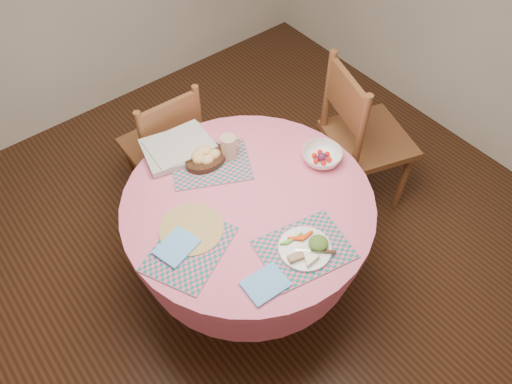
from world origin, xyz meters
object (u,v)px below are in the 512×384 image
dinner_plate (307,247)px  dining_table (248,225)px  chair_back (166,145)px  latte_mug (229,147)px  wicker_trivet (191,229)px  fruit_bowl (322,156)px  bread_bowl (205,157)px  chair_right (361,136)px

dinner_plate → dining_table: bearing=94.8°
chair_back → latte_mug: bearing=102.8°
wicker_trivet → latte_mug: (0.42, 0.27, 0.07)m
fruit_bowl → dinner_plate: bearing=-139.8°
chair_back → latte_mug: size_ratio=7.03×
bread_bowl → chair_back: bearing=88.3°
fruit_bowl → chair_right: bearing=15.1°
chair_right → dinner_plate: bearing=136.6°
bread_bowl → fruit_bowl: 0.60m
dining_table → chair_right: bearing=6.3°
latte_mug → chair_right: bearing=-12.9°
wicker_trivet → fruit_bowl: bearing=-4.0°
fruit_bowl → chair_back: bearing=118.3°
dining_table → dinner_plate: 0.45m
bread_bowl → fruit_bowl: size_ratio=0.93×
dining_table → chair_right: 0.95m
chair_back → dinner_plate: chair_back is taller
wicker_trivet → bread_bowl: size_ratio=1.30×
chair_back → dinner_plate: bearing=93.1°
wicker_trivet → latte_mug: 0.50m
dining_table → chair_back: (0.00, 0.83, -0.07)m
latte_mug → dining_table: bearing=-110.1°
chair_right → latte_mug: 0.90m
dining_table → fruit_bowl: fruit_bowl is taller
dining_table → latte_mug: (0.11, 0.29, 0.27)m
dining_table → wicker_trivet: 0.37m
dining_table → bread_bowl: size_ratio=5.39×
wicker_trivet → bread_bowl: 0.44m
wicker_trivet → latte_mug: bearing=32.5°
chair_right → wicker_trivet: chair_right is taller
latte_mug → fruit_bowl: size_ratio=0.54×
chair_right → dining_table: bearing=114.4°
bread_bowl → dining_table: bearing=-88.3°
wicker_trivet → dinner_plate: bearing=-50.6°
chair_back → dining_table: bearing=91.5°
chair_right → chair_back: (-0.94, 0.72, -0.06)m
chair_right → fruit_bowl: chair_right is taller
wicker_trivet → bread_bowl: (0.30, 0.32, 0.03)m
fruit_bowl → latte_mug: bearing=138.0°
wicker_trivet → fruit_bowl: size_ratio=1.21×
dining_table → fruit_bowl: bearing=-3.2°
chair_back → dinner_plate: 1.25m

